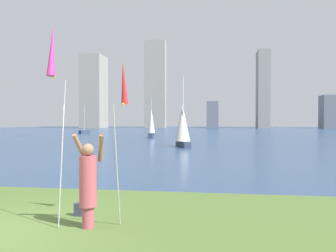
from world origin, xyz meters
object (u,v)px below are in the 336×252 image
Objects in this scene: person at (88,182)px; sailboat_0 at (182,125)px; sailboat_4 at (84,132)px; bag at (81,209)px; kite_flag_left at (53,57)px; sailboat_1 at (151,123)px; kite_flag_right at (123,88)px.

sailboat_0 is at bearing 87.05° from person.
sailboat_0 is 32.36m from sailboat_4.
kite_flag_left is at bearing -94.35° from bag.
kite_flag_left is 0.71× the size of sailboat_0.
sailboat_1 reaches higher than sailboat_4.
sailboat_1 reaches higher than person.
bag is 0.05× the size of sailboat_0.
person is at bearing -136.05° from kite_flag_right.
sailboat_0 is (-1.03, 21.44, -1.09)m from kite_flag_right.
person is 2.10m from kite_flag_right.
sailboat_4 is at bearing 112.74° from kite_flag_right.
sailboat_0 is (0.13, 22.33, -1.61)m from kite_flag_left.
bag is (0.09, 1.14, -3.24)m from kite_flag_left.
person is at bearing -88.83° from sailboat_0.
kite_flag_left is at bearing -142.57° from kite_flag_right.
sailboat_4 is at bearing 125.86° from sailboat_0.
bag is at bearing -90.12° from sailboat_0.
kite_flag_left reaches higher than person.
sailboat_4 reaches higher than bag.
sailboat_0 is (-0.45, 22.00, 0.85)m from person.
kite_flag_left is 0.81× the size of sailboat_1.
sailboat_1 is at bearing -41.54° from sailboat_4.
sailboat_1 is at bearing 95.08° from person.
sailboat_1 is at bearing 100.24° from kite_flag_right.
sailboat_1 is (-5.86, 36.21, 0.84)m from person.
sailboat_0 is at bearing 89.88° from bag.
sailboat_0 reaches higher than bag.
kite_flag_right is at bearing -87.25° from sailboat_0.
bag is 35.85m from sailboat_1.
person is 22.02m from sailboat_0.
sailboat_0 is at bearing 92.75° from kite_flag_right.
person is 0.41× the size of sailboat_4.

